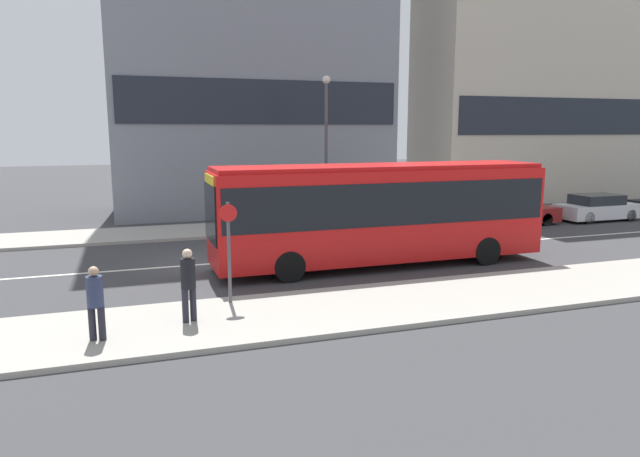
# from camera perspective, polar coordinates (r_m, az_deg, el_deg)

# --- Properties ---
(ground_plane) EXTENTS (120.00, 120.00, 0.00)m
(ground_plane) POSITION_cam_1_polar(r_m,az_deg,el_deg) (19.88, -11.11, -3.51)
(ground_plane) COLOR #3A3A3D
(sidewalk_near) EXTENTS (44.00, 3.50, 0.13)m
(sidewalk_near) POSITION_cam_1_polar(r_m,az_deg,el_deg) (13.92, -7.57, -8.97)
(sidewalk_near) COLOR #A39E93
(sidewalk_near) RESTS_ON ground_plane
(sidewalk_far) EXTENTS (44.00, 3.50, 0.13)m
(sidewalk_far) POSITION_cam_1_polar(r_m,az_deg,el_deg) (25.95, -12.99, -0.30)
(sidewalk_far) COLOR #A39E93
(sidewalk_far) RESTS_ON ground_plane
(lane_centerline) EXTENTS (41.80, 0.16, 0.01)m
(lane_centerline) POSITION_cam_1_polar(r_m,az_deg,el_deg) (19.88, -11.11, -3.50)
(lane_centerline) COLOR silver
(lane_centerline) RESTS_ON ground_plane
(apartment_block_left_tower) EXTENTS (14.93, 6.92, 21.47)m
(apartment_block_left_tower) POSITION_cam_1_polar(r_m,az_deg,el_deg) (33.40, -7.17, 20.49)
(apartment_block_left_tower) COLOR gray
(apartment_block_left_tower) RESTS_ON ground_plane
(apartment_block_right_tower) EXTENTS (19.62, 5.56, 19.35)m
(apartment_block_right_tower) POSITION_cam_1_polar(r_m,az_deg,el_deg) (42.08, 23.20, 16.12)
(apartment_block_right_tower) COLOR beige
(apartment_block_right_tower) RESTS_ON ground_plane
(city_bus) EXTENTS (11.23, 2.50, 3.40)m
(city_bus) POSITION_cam_1_polar(r_m,az_deg,el_deg) (19.10, 6.00, 2.04)
(city_bus) COLOR red
(city_bus) RESTS_ON ground_plane
(parked_car_0) EXTENTS (4.44, 1.68, 1.38)m
(parked_car_0) POSITION_cam_1_polar(r_m,az_deg,el_deg) (28.90, 18.66, 1.62)
(parked_car_0) COLOR maroon
(parked_car_0) RESTS_ON ground_plane
(parked_car_1) EXTENTS (4.21, 1.75, 1.31)m
(parked_car_1) POSITION_cam_1_polar(r_m,az_deg,el_deg) (31.99, 26.00, 1.85)
(parked_car_1) COLOR silver
(parked_car_1) RESTS_ON ground_plane
(pedestrian_near_stop) EXTENTS (0.34, 0.34, 1.61)m
(pedestrian_near_stop) POSITION_cam_1_polar(r_m,az_deg,el_deg) (12.93, -21.55, -6.56)
(pedestrian_near_stop) COLOR #23232D
(pedestrian_near_stop) RESTS_ON sidewalk_near
(pedestrian_down_pavement) EXTENTS (0.34, 0.34, 1.73)m
(pedestrian_down_pavement) POSITION_cam_1_polar(r_m,az_deg,el_deg) (13.51, -13.04, -5.09)
(pedestrian_down_pavement) COLOR #23232D
(pedestrian_down_pavement) RESTS_ON sidewalk_near
(bus_stop_sign) EXTENTS (0.44, 0.12, 2.61)m
(bus_stop_sign) POSITION_cam_1_polar(r_m,az_deg,el_deg) (14.67, -9.10, -1.59)
(bus_stop_sign) COLOR #4C4C51
(bus_stop_sign) RESTS_ON sidewalk_near
(street_lamp) EXTENTS (0.36, 0.36, 6.72)m
(street_lamp) POSITION_cam_1_polar(r_m,az_deg,el_deg) (25.57, 0.62, 9.23)
(street_lamp) COLOR #4C4C51
(street_lamp) RESTS_ON sidewalk_far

